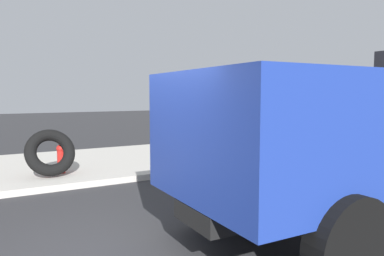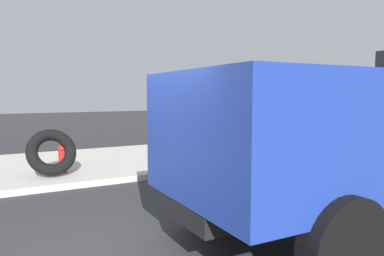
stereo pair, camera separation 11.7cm
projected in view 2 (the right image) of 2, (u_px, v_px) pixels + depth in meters
The scene contains 3 objects.
sidewalk_curb at pixel (50, 167), 10.26m from camera, with size 36.00×5.00×0.15m, color #BCB7AD.
fire_hydrant at pixel (63, 158), 9.16m from camera, with size 0.22×0.49×0.73m.
loose_tire at pixel (52, 152), 8.76m from camera, with size 1.16×1.16×0.28m, color black.
Camera 2 is at (-1.39, -4.29, 2.12)m, focal length 34.20 mm.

